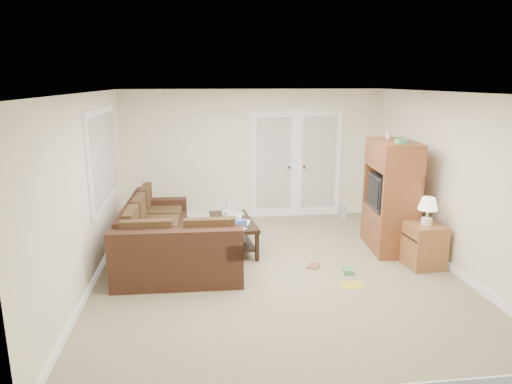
{
  "coord_description": "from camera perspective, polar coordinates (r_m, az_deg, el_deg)",
  "views": [
    {
      "loc": [
        -1.03,
        -5.98,
        2.65
      ],
      "look_at": [
        -0.25,
        0.31,
        1.1
      ],
      "focal_mm": 32.0,
      "sensor_mm": 36.0,
      "label": 1
    }
  ],
  "objects": [
    {
      "name": "floor",
      "position": [
        6.63,
        2.51,
        -9.85
      ],
      "size": [
        5.5,
        5.5,
        0.0
      ],
      "primitive_type": "plane",
      "color": "gray",
      "rests_on": "ground"
    },
    {
      "name": "ceiling",
      "position": [
        6.07,
        2.76,
        12.31
      ],
      "size": [
        5.0,
        5.5,
        0.02
      ],
      "primitive_type": "cube",
      "color": "white",
      "rests_on": "wall_back"
    },
    {
      "name": "wall_left",
      "position": [
        6.32,
        -20.33,
        0.07
      ],
      "size": [
        0.02,
        5.5,
        2.5
      ],
      "primitive_type": "cube",
      "color": "white",
      "rests_on": "floor"
    },
    {
      "name": "wall_right",
      "position": [
        7.09,
        22.98,
        1.25
      ],
      "size": [
        0.02,
        5.5,
        2.5
      ],
      "primitive_type": "cube",
      "color": "white",
      "rests_on": "floor"
    },
    {
      "name": "wall_back",
      "position": [
        8.91,
        -0.35,
        4.7
      ],
      "size": [
        5.0,
        0.02,
        2.5
      ],
      "primitive_type": "cube",
      "color": "white",
      "rests_on": "floor"
    },
    {
      "name": "wall_front",
      "position": [
        3.67,
        9.91,
        -8.89
      ],
      "size": [
        5.0,
        0.02,
        2.5
      ],
      "primitive_type": "cube",
      "color": "white",
      "rests_on": "floor"
    },
    {
      "name": "baseboards",
      "position": [
        6.61,
        2.51,
        -9.45
      ],
      "size": [
        5.0,
        5.5,
        0.1
      ],
      "primitive_type": null,
      "color": "white",
      "rests_on": "floor"
    },
    {
      "name": "french_doors",
      "position": [
        9.05,
        5.05,
        3.4
      ],
      "size": [
        1.8,
        0.05,
        2.13
      ],
      "color": "white",
      "rests_on": "floor"
    },
    {
      "name": "window_left",
      "position": [
        7.21,
        -18.5,
        4.26
      ],
      "size": [
        0.05,
        1.92,
        1.42
      ],
      "color": "white",
      "rests_on": "wall_left"
    },
    {
      "name": "sectional_sofa",
      "position": [
        6.93,
        -11.35,
        -6.2
      ],
      "size": [
        1.78,
        2.67,
        0.81
      ],
      "rotation": [
        0.0,
        0.0,
        -0.03
      ],
      "color": "#3D2217",
      "rests_on": "floor"
    },
    {
      "name": "coffee_table",
      "position": [
        7.35,
        -2.87,
        -5.16
      ],
      "size": [
        0.73,
        1.27,
        0.83
      ],
      "rotation": [
        0.0,
        0.0,
        0.11
      ],
      "color": "black",
      "rests_on": "floor"
    },
    {
      "name": "tv_armoire",
      "position": [
        7.52,
        16.48,
        -0.41
      ],
      "size": [
        0.69,
        1.14,
        1.88
      ],
      "rotation": [
        0.0,
        0.0,
        -0.09
      ],
      "color": "brown",
      "rests_on": "floor"
    },
    {
      "name": "side_cabinet",
      "position": [
        7.08,
        20.32,
        -5.89
      ],
      "size": [
        0.52,
        0.52,
        1.04
      ],
      "rotation": [
        0.0,
        0.0,
        0.07
      ],
      "color": "#946136",
      "rests_on": "floor"
    },
    {
      "name": "space_heater",
      "position": [
        9.19,
        10.87,
        -2.28
      ],
      "size": [
        0.14,
        0.12,
        0.3
      ],
      "primitive_type": "cube",
      "rotation": [
        0.0,
        0.0,
        0.18
      ],
      "color": "silver",
      "rests_on": "floor"
    },
    {
      "name": "floor_magazine",
      "position": [
        6.33,
        11.88,
        -11.3
      ],
      "size": [
        0.3,
        0.24,
        0.01
      ],
      "primitive_type": "cube",
      "rotation": [
        0.0,
        0.0,
        0.07
      ],
      "color": "gold",
      "rests_on": "floor"
    },
    {
      "name": "floor_greenbox",
      "position": [
        6.66,
        11.45,
        -9.65
      ],
      "size": [
        0.17,
        0.2,
        0.07
      ],
      "primitive_type": "cube",
      "rotation": [
        0.0,
        0.0,
        -0.2
      ],
      "color": "#469B61",
      "rests_on": "floor"
    },
    {
      "name": "floor_book",
      "position": [
        6.84,
        6.54,
        -9.06
      ],
      "size": [
        0.25,
        0.27,
        0.02
      ],
      "primitive_type": "imported",
      "rotation": [
        0.0,
        0.0,
        -0.48
      ],
      "color": "brown",
      "rests_on": "floor"
    }
  ]
}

